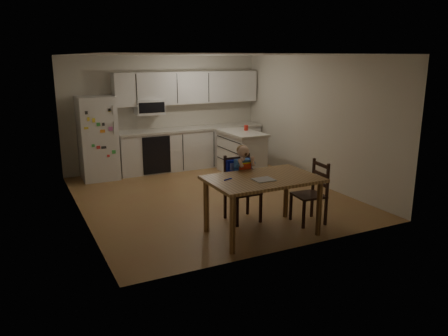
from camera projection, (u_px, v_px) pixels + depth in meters
room at (199, 125)px, 8.04m from camera, size 4.52×5.01×2.51m
refrigerator at (98, 138)px, 8.92m from camera, size 0.72×0.70×1.70m
kitchen_run at (189, 129)px, 9.87m from camera, size 3.37×0.62×2.15m
kitchen_island at (241, 153)px, 9.36m from camera, size 0.66×1.26×0.93m
red_cup at (246, 128)px, 9.38m from camera, size 0.09×0.09×0.11m
dining_table at (263, 185)px, 6.10m from camera, size 1.55×1.00×0.83m
napkin at (264, 180)px, 5.96m from camera, size 0.27×0.24×0.01m
toddler_spoon at (227, 179)px, 5.96m from camera, size 0.12×0.06×0.02m
chair_booster at (241, 175)px, 6.64m from camera, size 0.45×0.45×1.19m
chair_side at (314, 188)px, 6.59m from camera, size 0.46×0.46×0.95m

